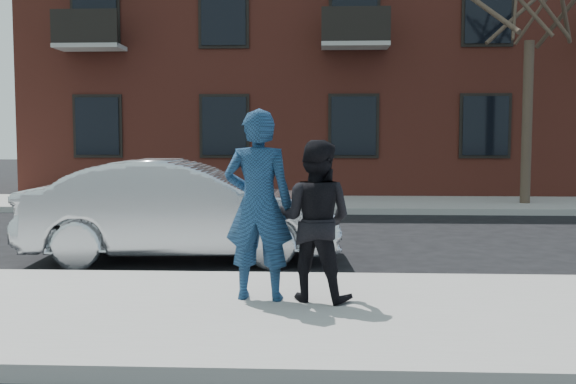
{
  "coord_description": "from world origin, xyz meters",
  "views": [
    {
      "loc": [
        -0.85,
        -6.85,
        1.86
      ],
      "look_at": [
        -1.2,
        0.4,
        1.27
      ],
      "focal_mm": 42.0,
      "sensor_mm": 36.0,
      "label": 1
    }
  ],
  "objects": [
    {
      "name": "near_sidewalk",
      "position": [
        0.0,
        -0.25,
        0.07
      ],
      "size": [
        50.0,
        3.5,
        0.15
      ],
      "primitive_type": "cube",
      "color": "gray",
      "rests_on": "ground"
    },
    {
      "name": "silver_sedan",
      "position": [
        -2.92,
        3.12,
        0.76
      ],
      "size": [
        4.74,
        1.95,
        1.53
      ],
      "primitive_type": "imported",
      "rotation": [
        0.0,
        0.0,
        1.64
      ],
      "color": "#B7BABF",
      "rests_on": "ground"
    },
    {
      "name": "far_curb",
      "position": [
        0.0,
        9.45,
        0.07
      ],
      "size": [
        50.0,
        0.1,
        0.15
      ],
      "primitive_type": "cube",
      "color": "#999691",
      "rests_on": "ground"
    },
    {
      "name": "ground",
      "position": [
        0.0,
        0.0,
        0.0
      ],
      "size": [
        100.0,
        100.0,
        0.0
      ],
      "primitive_type": "plane",
      "color": "black",
      "rests_on": "ground"
    },
    {
      "name": "man_peacoat",
      "position": [
        -0.9,
        0.16,
        0.99
      ],
      "size": [
        0.97,
        0.85,
        1.68
      ],
      "rotation": [
        0.0,
        0.0,
        2.84
      ],
      "color": "black",
      "rests_on": "near_sidewalk"
    },
    {
      "name": "near_curb",
      "position": [
        0.0,
        1.55,
        0.07
      ],
      "size": [
        50.0,
        0.1,
        0.15
      ],
      "primitive_type": "cube",
      "color": "#999691",
      "rests_on": "ground"
    },
    {
      "name": "apartment_building",
      "position": [
        2.0,
        18.0,
        6.16
      ],
      "size": [
        24.3,
        10.3,
        12.3
      ],
      "color": "maroon",
      "rests_on": "ground"
    },
    {
      "name": "man_hoodie",
      "position": [
        -1.5,
        0.16,
        1.15
      ],
      "size": [
        0.78,
        0.57,
        2.01
      ],
      "rotation": [
        0.0,
        0.0,
        3.04
      ],
      "color": "navy",
      "rests_on": "near_sidewalk"
    },
    {
      "name": "far_sidewalk",
      "position": [
        0.0,
        11.25,
        0.07
      ],
      "size": [
        50.0,
        3.5,
        0.15
      ],
      "primitive_type": "cube",
      "color": "gray",
      "rests_on": "ground"
    }
  ]
}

